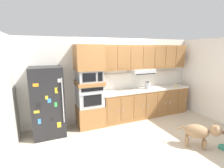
# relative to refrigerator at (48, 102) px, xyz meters

# --- Properties ---
(ground_plane) EXTENTS (9.60, 9.60, 0.00)m
(ground_plane) POSITION_rel_refrigerator_xyz_m (2.02, -0.68, -0.88)
(ground_plane) COLOR beige
(back_kitchen_wall) EXTENTS (6.20, 0.12, 2.50)m
(back_kitchen_wall) POSITION_rel_refrigerator_xyz_m (2.02, 0.43, 0.37)
(back_kitchen_wall) COLOR silver
(back_kitchen_wall) RESTS_ON ground
(side_panel_left) EXTENTS (0.12, 7.10, 2.50)m
(side_panel_left) POSITION_rel_refrigerator_xyz_m (-0.78, -0.68, 0.37)
(side_panel_left) COLOR silver
(side_panel_left) RESTS_ON ground
(side_panel_right) EXTENTS (0.12, 7.10, 2.50)m
(side_panel_right) POSITION_rel_refrigerator_xyz_m (4.82, -0.68, 0.37)
(side_panel_right) COLOR white
(side_panel_right) RESTS_ON ground
(refrigerator) EXTENTS (0.76, 0.73, 1.76)m
(refrigerator) POSITION_rel_refrigerator_xyz_m (0.00, 0.00, 0.00)
(refrigerator) COLOR black
(refrigerator) RESTS_ON ground
(oven_base_cabinet) EXTENTS (0.74, 0.62, 0.60)m
(oven_base_cabinet) POSITION_rel_refrigerator_xyz_m (1.11, 0.07, -0.58)
(oven_base_cabinet) COLOR #996638
(oven_base_cabinet) RESTS_ON ground
(built_in_oven) EXTENTS (0.70, 0.62, 0.60)m
(built_in_oven) POSITION_rel_refrigerator_xyz_m (1.11, 0.07, 0.02)
(built_in_oven) COLOR #A8AAAF
(built_in_oven) RESTS_ON oven_base_cabinet
(appliance_mid_shelf) EXTENTS (0.74, 0.62, 0.10)m
(appliance_mid_shelf) POSITION_rel_refrigerator_xyz_m (1.11, 0.07, 0.37)
(appliance_mid_shelf) COLOR #996638
(appliance_mid_shelf) RESTS_ON built_in_oven
(microwave) EXTENTS (0.64, 0.54, 0.32)m
(microwave) POSITION_rel_refrigerator_xyz_m (1.11, 0.07, 0.58)
(microwave) COLOR #A8AAAF
(microwave) RESTS_ON appliance_mid_shelf
(appliance_upper_cabinet) EXTENTS (0.74, 0.62, 0.68)m
(appliance_upper_cabinet) POSITION_rel_refrigerator_xyz_m (1.11, 0.07, 1.08)
(appliance_upper_cabinet) COLOR #996638
(appliance_upper_cabinet) RESTS_ON microwave
(lower_cabinet_run) EXTENTS (3.01, 0.63, 0.88)m
(lower_cabinet_run) POSITION_rel_refrigerator_xyz_m (2.99, 0.07, -0.44)
(lower_cabinet_run) COLOR #996638
(lower_cabinet_run) RESTS_ON ground
(countertop_slab) EXTENTS (3.05, 0.64, 0.04)m
(countertop_slab) POSITION_rel_refrigerator_xyz_m (2.99, 0.07, 0.02)
(countertop_slab) COLOR silver
(countertop_slab) RESTS_ON lower_cabinet_run
(backsplash_panel) EXTENTS (3.05, 0.02, 0.50)m
(backsplash_panel) POSITION_rel_refrigerator_xyz_m (2.99, 0.36, 0.29)
(backsplash_panel) COLOR silver
(backsplash_panel) RESTS_ON countertop_slab
(upper_cabinet_with_hood) EXTENTS (3.01, 0.48, 0.88)m
(upper_cabinet_with_hood) POSITION_rel_refrigerator_xyz_m (2.98, 0.19, 1.02)
(upper_cabinet_with_hood) COLOR #996638
(upper_cabinet_with_hood) RESTS_ON backsplash_panel
(screwdriver) EXTENTS (0.16, 0.14, 0.03)m
(screwdriver) POSITION_rel_refrigerator_xyz_m (4.12, -0.04, 0.05)
(screwdriver) COLOR yellow
(screwdriver) RESTS_ON countertop_slab
(electric_kettle) EXTENTS (0.17, 0.17, 0.24)m
(electric_kettle) POSITION_rel_refrigerator_xyz_m (3.00, 0.02, 0.15)
(electric_kettle) COLOR #A8AAAF
(electric_kettle) RESTS_ON countertop_slab
(dog) EXTENTS (0.75, 0.72, 0.61)m
(dog) POSITION_rel_refrigerator_xyz_m (3.08, -1.96, -0.50)
(dog) COLOR #997551
(dog) RESTS_ON ground
(dog_food_bowl) EXTENTS (0.20, 0.20, 0.06)m
(dog_food_bowl) POSITION_rel_refrigerator_xyz_m (3.52, -2.21, -0.85)
(dog_food_bowl) COLOR #267F66
(dog_food_bowl) RESTS_ON ground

